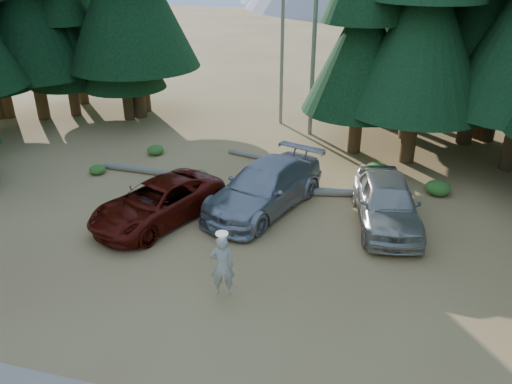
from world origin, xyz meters
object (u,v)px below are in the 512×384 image
at_px(frisbee_player, 222,265).
at_px(log_mid, 255,156).
at_px(red_pickup, 158,202).
at_px(silver_minivan_center, 264,187).
at_px(silver_minivan_right, 387,202).
at_px(log_right, 346,192).
at_px(log_left, 144,170).

distance_m(frisbee_player, log_mid, 11.18).
height_order(red_pickup, frisbee_player, frisbee_player).
height_order(red_pickup, silver_minivan_center, silver_minivan_center).
distance_m(silver_minivan_right, frisbee_player, 7.44).
bearing_deg(log_right, frisbee_player, -121.90).
xyz_separation_m(silver_minivan_right, log_right, (-1.62, 1.97, -0.74)).
height_order(silver_minivan_right, log_mid, silver_minivan_right).
distance_m(red_pickup, silver_minivan_right, 8.61).
distance_m(silver_minivan_right, log_mid, 8.21).
bearing_deg(silver_minivan_center, red_pickup, -130.83).
bearing_deg(log_mid, frisbee_player, -64.92).
distance_m(log_left, log_right, 9.35).
distance_m(log_mid, log_right, 5.71).
bearing_deg(log_left, log_mid, 36.18).
relative_size(log_left, log_right, 0.76).
height_order(silver_minivan_center, frisbee_player, frisbee_player).
xyz_separation_m(red_pickup, log_right, (6.77, 3.90, -0.59)).
bearing_deg(log_left, frisbee_player, -48.43).
height_order(red_pickup, log_right, red_pickup).
distance_m(silver_minivan_center, frisbee_player, 6.02).
bearing_deg(red_pickup, silver_minivan_right, 35.85).
bearing_deg(log_mid, red_pickup, -90.54).
distance_m(silver_minivan_center, silver_minivan_right, 4.73).
height_order(frisbee_player, log_left, frisbee_player).
bearing_deg(log_right, red_pickup, -161.75).
bearing_deg(log_left, log_right, 2.14).
xyz_separation_m(silver_minivan_center, frisbee_player, (0.21, -6.01, 0.29)).
bearing_deg(red_pickup, frisbee_player, -22.86).
bearing_deg(silver_minivan_right, log_left, 159.65).
xyz_separation_m(red_pickup, log_left, (-2.58, 3.95, -0.62)).
xyz_separation_m(red_pickup, silver_minivan_center, (3.67, 2.04, 0.14)).
distance_m(frisbee_player, log_right, 8.45).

